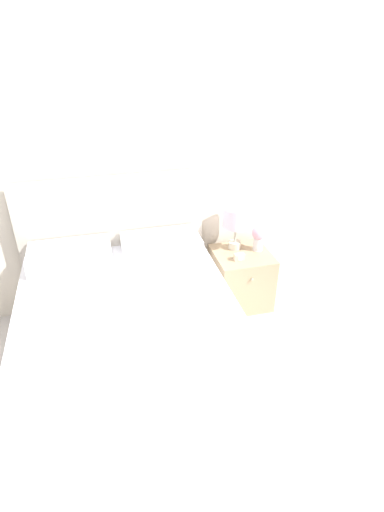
# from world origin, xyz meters

# --- Properties ---
(ground_plane) EXTENTS (12.00, 12.00, 0.00)m
(ground_plane) POSITION_xyz_m (0.00, 0.00, 0.00)
(ground_plane) COLOR #BCB7B2
(wall_back) EXTENTS (8.00, 0.06, 2.60)m
(wall_back) POSITION_xyz_m (0.00, 0.07, 1.30)
(wall_back) COLOR silver
(wall_back) RESTS_ON ground_plane
(bed) EXTENTS (1.52, 2.07, 1.21)m
(bed) POSITION_xyz_m (0.00, -0.96, 0.33)
(bed) COLOR beige
(bed) RESTS_ON ground_plane
(nightstand) EXTENTS (0.49, 0.50, 0.51)m
(nightstand) POSITION_xyz_m (1.07, -0.26, 0.25)
(nightstand) COLOR tan
(nightstand) RESTS_ON ground_plane
(table_lamp) EXTENTS (0.23, 0.23, 0.39)m
(table_lamp) POSITION_xyz_m (1.03, -0.15, 0.79)
(table_lamp) COLOR beige
(table_lamp) RESTS_ON nightstand
(flower_vase) EXTENTS (0.12, 0.12, 0.23)m
(flower_vase) POSITION_xyz_m (1.22, -0.23, 0.64)
(flower_vase) COLOR white
(flower_vase) RESTS_ON nightstand
(alarm_clock) EXTENTS (0.09, 0.05, 0.06)m
(alarm_clock) POSITION_xyz_m (1.00, -0.35, 0.54)
(alarm_clock) COLOR beige
(alarm_clock) RESTS_ON nightstand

